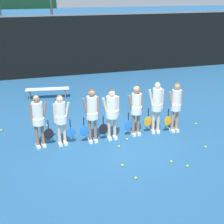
# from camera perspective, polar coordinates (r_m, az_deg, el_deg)

# --- Properties ---
(ground_plane) EXTENTS (140.00, 140.00, 0.00)m
(ground_plane) POSITION_cam_1_polar(r_m,az_deg,el_deg) (10.51, -0.10, -4.89)
(ground_plane) COLOR #235684
(fence_windscreen) EXTENTS (60.00, 0.08, 3.37)m
(fence_windscreen) POSITION_cam_1_polar(r_m,az_deg,el_deg) (17.86, -7.62, 11.94)
(fence_windscreen) COLOR black
(fence_windscreen) RESTS_ON ground_plane
(scoreboard) EXTENTS (3.45, 0.15, 4.83)m
(scoreboard) POSITION_cam_1_polar(r_m,az_deg,el_deg) (19.17, -15.50, 18.25)
(scoreboard) COLOR #515156
(scoreboard) RESTS_ON ground_plane
(bench_courtside) EXTENTS (1.97, 0.61, 0.46)m
(bench_courtside) POSITION_cam_1_polar(r_m,az_deg,el_deg) (14.44, -11.73, 3.98)
(bench_courtside) COLOR silver
(bench_courtside) RESTS_ON ground_plane
(player_0) EXTENTS (0.67, 0.38, 1.72)m
(player_0) POSITION_cam_1_polar(r_m,az_deg,el_deg) (9.84, -13.33, -0.97)
(player_0) COLOR #8C664C
(player_0) RESTS_ON ground_plane
(player_1) EXTENTS (0.63, 0.36, 1.68)m
(player_1) POSITION_cam_1_polar(r_m,az_deg,el_deg) (9.86, -9.30, -0.76)
(player_1) COLOR beige
(player_1) RESTS_ON ground_plane
(player_2) EXTENTS (0.66, 0.37, 1.81)m
(player_2) POSITION_cam_1_polar(r_m,az_deg,el_deg) (9.89, -3.70, 0.17)
(player_2) COLOR #8C664C
(player_2) RESTS_ON ground_plane
(player_3) EXTENTS (0.70, 0.41, 1.73)m
(player_3) POSITION_cam_1_polar(r_m,az_deg,el_deg) (10.09, -0.05, 0.31)
(player_3) COLOR beige
(player_3) RESTS_ON ground_plane
(player_4) EXTENTS (0.65, 0.37, 1.74)m
(player_4) POSITION_cam_1_polar(r_m,az_deg,el_deg) (10.40, 4.43, 0.99)
(player_4) COLOR #8C664C
(player_4) RESTS_ON ground_plane
(player_5) EXTENTS (0.63, 0.36, 1.82)m
(player_5) POSITION_cam_1_polar(r_m,az_deg,el_deg) (10.65, 8.15, 1.52)
(player_5) COLOR beige
(player_5) RESTS_ON ground_plane
(player_6) EXTENTS (0.63, 0.36, 1.76)m
(player_6) POSITION_cam_1_polar(r_m,az_deg,el_deg) (10.85, 11.58, 1.55)
(player_6) COLOR tan
(player_6) RESTS_ON ground_plane
(tennis_ball_0) EXTENTS (0.07, 0.07, 0.07)m
(tennis_ball_0) POSITION_cam_1_polar(r_m,az_deg,el_deg) (9.31, 10.76, -8.88)
(tennis_ball_0) COLOR #CCE033
(tennis_ball_0) RESTS_ON ground_plane
(tennis_ball_1) EXTENTS (0.07, 0.07, 0.07)m
(tennis_ball_1) POSITION_cam_1_polar(r_m,az_deg,el_deg) (11.65, -11.82, -2.40)
(tennis_ball_1) COLOR #CCE033
(tennis_ball_1) RESTS_ON ground_plane
(tennis_ball_2) EXTENTS (0.07, 0.07, 0.07)m
(tennis_ball_2) POSITION_cam_1_polar(r_m,az_deg,el_deg) (9.94, 1.28, -6.32)
(tennis_ball_2) COLOR #CCE033
(tennis_ball_2) RESTS_ON ground_plane
(tennis_ball_3) EXTENTS (0.07, 0.07, 0.07)m
(tennis_ball_3) POSITION_cam_1_polar(r_m,az_deg,el_deg) (11.94, 15.10, -2.08)
(tennis_ball_3) COLOR #CCE033
(tennis_ball_3) RESTS_ON ground_plane
(tennis_ball_4) EXTENTS (0.07, 0.07, 0.07)m
(tennis_ball_4) POSITION_cam_1_polar(r_m,az_deg,el_deg) (11.70, -19.58, -3.15)
(tennis_ball_4) COLOR #CCE033
(tennis_ball_4) RESTS_ON ground_plane
(tennis_ball_5) EXTENTS (0.07, 0.07, 0.07)m
(tennis_ball_5) POSITION_cam_1_polar(r_m,az_deg,el_deg) (11.23, -5.01, -2.93)
(tennis_ball_5) COLOR #CCE033
(tennis_ball_5) RESTS_ON ground_plane
(tennis_ball_6) EXTENTS (0.07, 0.07, 0.07)m
(tennis_ball_6) POSITION_cam_1_polar(r_m,az_deg,el_deg) (10.36, 16.73, -6.12)
(tennis_ball_6) COLOR #CCE033
(tennis_ball_6) RESTS_ON ground_plane
(tennis_ball_7) EXTENTS (0.07, 0.07, 0.07)m
(tennis_ball_7) POSITION_cam_1_polar(r_m,az_deg,el_deg) (8.47, 4.36, -11.92)
(tennis_ball_7) COLOR #CCE033
(tennis_ball_7) RESTS_ON ground_plane
(tennis_ball_8) EXTENTS (0.06, 0.06, 0.06)m
(tennis_ball_8) POSITION_cam_1_polar(r_m,az_deg,el_deg) (11.79, 4.17, -1.66)
(tennis_ball_8) COLOR #CCE033
(tennis_ball_8) RESTS_ON ground_plane
(tennis_ball_9) EXTENTS (0.07, 0.07, 0.07)m
(tennis_ball_9) POSITION_cam_1_polar(r_m,az_deg,el_deg) (8.98, 1.91, -9.69)
(tennis_ball_9) COLOR #CCE033
(tennis_ball_9) RESTS_ON ground_plane
(tennis_ball_10) EXTENTS (0.07, 0.07, 0.07)m
(tennis_ball_10) POSITION_cam_1_polar(r_m,az_deg,el_deg) (10.41, 2.76, -4.99)
(tennis_ball_10) COLOR #CCE033
(tennis_ball_10) RESTS_ON ground_plane
(tennis_ball_11) EXTENTS (0.07, 0.07, 0.07)m
(tennis_ball_11) POSITION_cam_1_polar(r_m,az_deg,el_deg) (9.20, 13.62, -9.56)
(tennis_ball_11) COLOR #CCE033
(tennis_ball_11) RESTS_ON ground_plane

